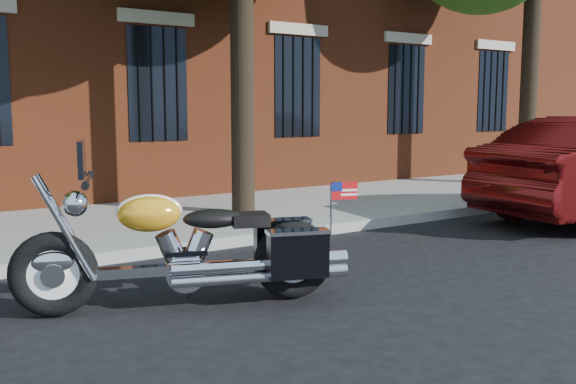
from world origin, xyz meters
TOP-DOWN VIEW (x-y plane):
  - ground at (0.00, 0.00)m, footprint 120.00×120.00m
  - curb at (0.00, 1.38)m, footprint 40.00×0.16m
  - sidewalk at (0.00, 3.26)m, footprint 40.00×3.60m
  - motorcycle at (-2.01, -0.68)m, footprint 2.75×1.48m

SIDE VIEW (x-z plane):
  - ground at x=0.00m, z-range 0.00..0.00m
  - curb at x=0.00m, z-range 0.00..0.15m
  - sidewalk at x=0.00m, z-range 0.00..0.15m
  - motorcycle at x=-2.01m, z-range -0.24..1.26m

